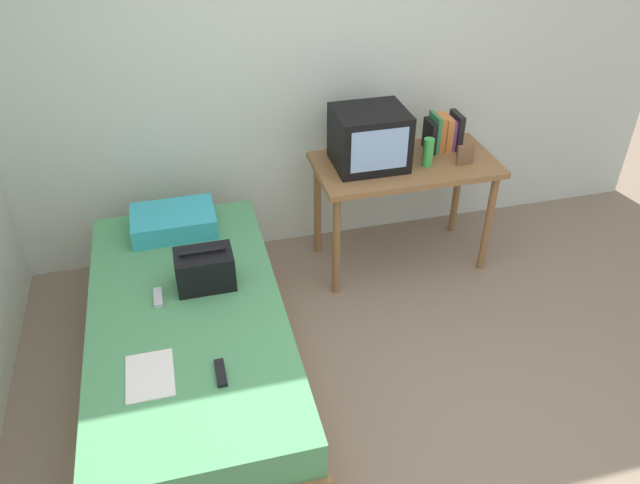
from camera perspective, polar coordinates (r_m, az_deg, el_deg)
The scene contains 13 objects.
ground_plane at distance 3.26m, azimuth 7.69°, elevation -18.48°, with size 8.00×8.00×0.00m, color #84705B.
wall_back at distance 4.07m, azimuth -1.22°, elevation 16.31°, with size 5.20×0.10×2.60m, color silver.
bed at distance 3.40m, azimuth -11.65°, elevation -9.47°, with size 1.00×2.00×0.54m.
desk at distance 4.06m, azimuth 7.77°, elevation 6.06°, with size 1.16×0.60×0.76m.
tv at distance 3.88m, azimuth 4.56°, elevation 9.49°, with size 0.44×0.39×0.36m.
water_bottle at distance 3.96m, azimuth 9.90°, elevation 8.13°, with size 0.07×0.07×0.18m, color green.
book_row at distance 4.18m, azimuth 11.24°, elevation 9.83°, with size 0.22×0.17×0.25m.
picture_frame at distance 4.03m, azimuth 13.21°, elevation 7.80°, with size 0.11×0.02×0.13m, color brown.
pillow at distance 3.78m, azimuth -13.29°, elevation 1.88°, with size 0.49×0.34×0.12m, color #33A8B7.
handbag at distance 3.29m, azimuth -10.53°, elevation -2.46°, with size 0.30×0.20×0.22m.
magazine at distance 2.92m, azimuth -15.35°, elevation -11.74°, with size 0.21×0.29×0.01m, color white.
remote_dark at distance 2.86m, azimuth -9.11°, elevation -11.78°, with size 0.04×0.16×0.02m, color black.
remote_silver at distance 3.30m, azimuth -14.65°, elevation -4.96°, with size 0.04×0.14×0.02m, color #B7B7BC.
Camera 1 is at (-0.88, -1.75, 2.61)m, focal length 34.84 mm.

